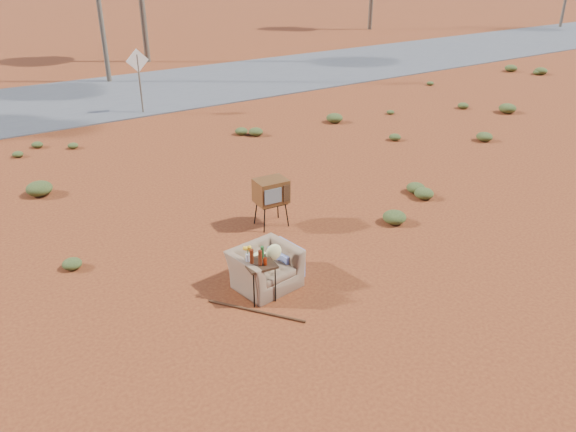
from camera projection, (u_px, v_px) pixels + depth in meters
ground at (301, 283)px, 9.75m from camera, size 140.00×140.00×0.00m
highway at (77, 100)px, 21.06m from camera, size 140.00×7.00×0.04m
armchair at (268, 262)px, 9.57m from camera, size 1.31×0.96×0.93m
tv_unit at (271, 192)px, 11.44m from camera, size 0.67×0.56×1.03m
side_table at (257, 261)px, 9.05m from camera, size 0.52×0.52×0.96m
rusty_bar at (256, 311)px, 8.98m from camera, size 1.05×1.36×0.04m
road_sign at (138, 70)px, 18.88m from camera, size 0.78×0.06×2.19m
scrub_patch at (161, 199)px, 12.61m from camera, size 17.49×8.07×0.33m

